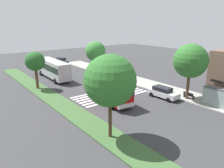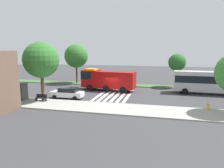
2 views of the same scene
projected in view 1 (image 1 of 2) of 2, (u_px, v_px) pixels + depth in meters
ground_plane at (114, 96)px, 32.61m from camera, size 120.00×120.00×0.00m
sidewalk at (152, 85)px, 37.82m from camera, size 60.00×4.71×0.14m
median_strip at (67, 108)px, 27.87m from camera, size 60.00×3.00×0.14m
crosswalk at (110, 94)px, 33.28m from camera, size 4.95×11.63×0.01m
fire_truck at (109, 88)px, 29.85m from camera, size 9.82×3.64×3.77m
parked_car_west at (62, 61)px, 57.65m from camera, size 4.37×2.24×1.72m
parked_car_mid at (163, 92)px, 31.55m from camera, size 4.76×2.13×1.65m
transit_bus at (53, 68)px, 42.24m from camera, size 11.61×3.16×3.64m
bus_stop_shelter at (217, 94)px, 27.71m from camera, size 3.50×1.40×2.46m
bench_near_shelter at (189, 95)px, 31.10m from camera, size 1.60×0.50×0.90m
sidewalk_tree_far_west at (96, 52)px, 47.82m from camera, size 4.57×4.57×6.71m
sidewalk_tree_west at (190, 61)px, 29.54m from camera, size 4.80×4.80×7.97m
median_tree_far_west at (35, 62)px, 34.72m from camera, size 3.21×3.21×6.22m
median_tree_west at (110, 81)px, 19.17m from camera, size 4.86×4.86×8.09m
fire_hydrant at (100, 71)px, 46.75m from camera, size 0.28×0.28×0.70m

